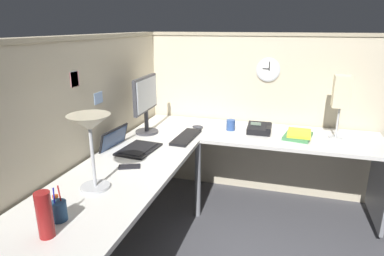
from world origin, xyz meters
name	(u,v)px	position (x,y,z in m)	size (l,w,h in m)	color
ground_plane	(211,228)	(0.00, 0.00, 0.00)	(6.80, 6.80, 0.00)	#47474C
cubicle_wall_back	(88,144)	(-0.36, 0.87, 0.79)	(2.57, 0.12, 1.58)	beige
cubicle_wall_right	(258,114)	(0.87, -0.27, 0.79)	(0.12, 2.37, 1.58)	beige
desk	(214,167)	(-0.15, -0.05, 0.63)	(2.35, 2.15, 0.73)	silver
monitor	(146,101)	(0.19, 0.64, 1.02)	(0.46, 0.20, 0.50)	#38383D
laptop	(128,146)	(-0.22, 0.62, 0.75)	(0.37, 0.41, 0.22)	black
keyboard	(186,137)	(0.15, 0.26, 0.74)	(0.43, 0.14, 0.02)	black
computer_mouse	(198,127)	(0.44, 0.24, 0.75)	(0.06, 0.10, 0.03)	#38383D
desk_lamp_dome	(90,129)	(-0.86, 0.50, 1.09)	(0.24, 0.24, 0.44)	#B7BABF
pen_cup	(59,211)	(-1.20, 0.49, 0.78)	(0.08, 0.08, 0.18)	navy
cell_phone	(129,167)	(-0.53, 0.45, 0.73)	(0.07, 0.14, 0.01)	black
thermos_flask	(45,215)	(-1.33, 0.46, 0.84)	(0.07, 0.07, 0.22)	maroon
office_phone	(260,129)	(0.47, -0.32, 0.77)	(0.19, 0.21, 0.11)	black
book_stack	(298,135)	(0.45, -0.65, 0.75)	(0.31, 0.26, 0.04)	#3F7F4C
desk_lamp_paper	(341,93)	(0.51, -0.95, 1.11)	(0.13, 0.13, 0.53)	#B7BABF
coffee_mug	(231,125)	(0.48, -0.06, 0.78)	(0.08, 0.08, 0.10)	#2D4C8C
wall_clock	(268,70)	(0.82, -0.34, 1.25)	(0.04, 0.22, 0.22)	#B7BABF
pinned_note_leftmost	(74,79)	(-0.52, 0.82, 1.31)	(0.08, 0.00, 0.10)	#99B7E5
pinned_note_middle	(98,98)	(-0.25, 0.82, 1.13)	(0.11, 0.00, 0.08)	#99B7E5
pinned_note_rightmost	(75,79)	(-0.51, 0.82, 1.31)	(0.09, 0.00, 0.10)	pink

